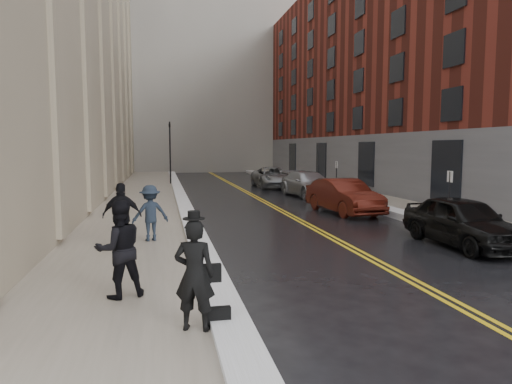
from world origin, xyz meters
name	(u,v)px	position (x,y,z in m)	size (l,w,h in m)	color
ground	(337,311)	(0.00, 0.00, 0.00)	(160.00, 160.00, 0.00)	black
sidewalk_left	(139,207)	(-4.50, 16.00, 0.07)	(4.00, 64.00, 0.15)	gray
sidewalk_right	(380,201)	(9.00, 16.00, 0.07)	(3.00, 64.00, 0.15)	gray
lane_stripe_a	(268,205)	(2.38, 16.00, 0.00)	(0.12, 64.00, 0.01)	gold
lane_stripe_b	(273,205)	(2.62, 16.00, 0.00)	(0.12, 64.00, 0.01)	gold
snow_ridge_left	(184,205)	(-2.20, 16.00, 0.13)	(0.70, 60.80, 0.26)	white
snow_ridge_right	(350,200)	(7.15, 16.00, 0.15)	(0.85, 60.80, 0.30)	white
building_right	(445,68)	(17.50, 23.00, 9.00)	(14.00, 50.00, 18.00)	maroon
tower_far_right	(268,30)	(14.00, 66.00, 22.00)	(22.00, 18.00, 44.00)	slate
traffic_signal	(170,148)	(-2.60, 30.00, 3.08)	(0.18, 0.15, 5.20)	black
parking_sign_near	(449,193)	(7.90, 8.00, 1.36)	(0.06, 0.35, 2.23)	black
parking_sign_far	(336,175)	(7.90, 20.00, 1.36)	(0.06, 0.35, 2.23)	black
car_black	(463,221)	(6.11, 4.65, 0.80)	(1.90, 4.72, 1.61)	black
car_maroon	(344,196)	(5.20, 12.26, 0.82)	(1.74, 4.99, 1.65)	#4B150D
car_silver_near	(308,184)	(5.83, 19.54, 0.80)	(2.24, 5.52, 1.60)	#9A9BA1
car_silver_far	(273,177)	(5.20, 26.30, 0.79)	(2.63, 5.71, 1.59)	gray
pedestrian_main	(195,275)	(-2.80, -0.73, 1.08)	(0.68, 0.45, 1.87)	black
pedestrian_a	(119,249)	(-4.16, 1.24, 1.14)	(0.96, 0.75, 1.98)	black
pedestrian_b	(150,213)	(-3.69, 6.84, 1.05)	(1.16, 0.67, 1.80)	#1C2532
pedestrian_c	(122,215)	(-4.49, 5.92, 1.13)	(1.15, 0.48, 1.96)	black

